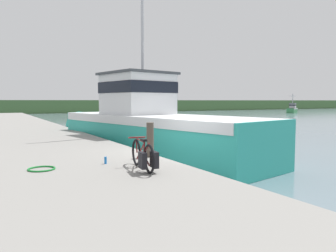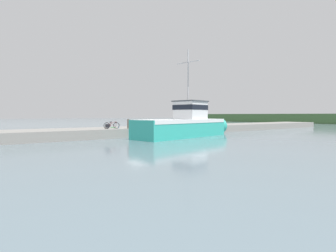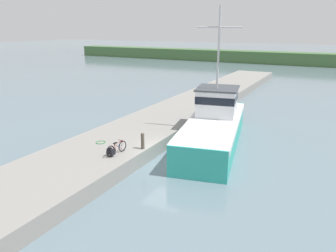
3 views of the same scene
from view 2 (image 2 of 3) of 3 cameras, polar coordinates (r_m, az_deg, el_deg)
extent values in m
plane|color=slate|center=(27.06, -6.16, -2.65)|extent=(320.00, 320.00, 0.00)
cube|color=gray|center=(30.51, -9.93, -1.21)|extent=(5.77, 80.00, 0.94)
cube|color=teal|center=(28.37, 3.04, -0.47)|extent=(5.69, 12.37, 1.92)
cone|color=teal|center=(34.11, 10.54, -0.01)|extent=(2.21, 2.46, 1.82)
cube|color=silver|center=(28.34, 3.04, 1.08)|extent=(5.71, 12.15, 0.38)
cube|color=silver|center=(29.51, 4.88, 3.39)|extent=(3.25, 3.37, 1.94)
cube|color=black|center=(29.51, 4.88, 4.04)|extent=(3.31, 3.44, 0.54)
cube|color=#3D4247|center=(29.54, 4.89, 5.38)|extent=(3.51, 3.64, 0.12)
cylinder|color=#B2B2B7|center=(29.49, 4.39, 11.01)|extent=(0.14, 0.14, 5.64)
cylinder|color=#B2B2B7|center=(29.73, 4.40, 13.70)|extent=(3.03, 0.70, 0.10)
torus|color=black|center=(27.94, -13.17, 0.08)|extent=(0.14, 0.67, 0.67)
torus|color=black|center=(28.24, -11.18, 0.12)|extent=(0.14, 0.67, 0.67)
cylinder|color=maroon|center=(27.99, -12.84, -0.07)|extent=(0.08, 0.35, 0.18)
cylinder|color=maroon|center=(28.05, -12.42, 0.30)|extent=(0.05, 0.14, 0.51)
cylinder|color=maroon|center=(28.00, -12.75, 0.45)|extent=(0.09, 0.46, 0.38)
cylinder|color=maroon|center=(28.12, -11.91, 0.30)|extent=(0.12, 0.65, 0.51)
cylinder|color=maroon|center=(28.13, -11.81, 0.81)|extent=(0.10, 0.53, 0.05)
cylinder|color=maroon|center=(28.22, -11.24, 0.46)|extent=(0.05, 0.10, 0.34)
cylinder|color=maroon|center=(28.21, -11.30, 0.90)|extent=(0.44, 0.10, 0.04)
cube|color=black|center=(28.04, -12.39, 0.88)|extent=(0.13, 0.25, 0.05)
cube|color=black|center=(28.09, -13.15, 0.02)|extent=(0.16, 0.33, 0.37)
cube|color=black|center=(27.82, -13.00, 0.00)|extent=(0.16, 0.33, 0.37)
cylinder|color=#51473D|center=(27.89, -8.66, 0.46)|extent=(0.21, 0.21, 1.01)
torus|color=#197A2D|center=(30.50, -11.86, -0.31)|extent=(0.64, 0.64, 0.04)
cylinder|color=blue|center=(29.06, -10.67, -0.29)|extent=(0.06, 0.06, 0.19)
camera|label=1|loc=(29.19, -27.65, 2.53)|focal=35.00mm
camera|label=3|loc=(15.90, -49.82, 23.04)|focal=35.00mm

